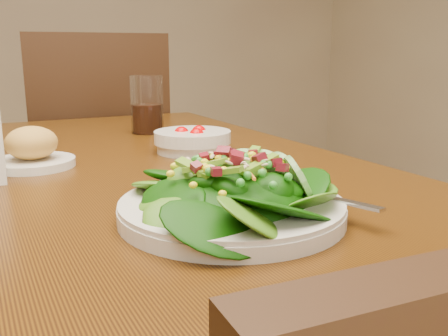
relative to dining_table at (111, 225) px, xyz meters
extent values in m
cube|color=#4C2B08|center=(0.00, 0.00, 0.08)|extent=(0.90, 1.40, 0.04)
cylinder|color=black|center=(0.39, 0.64, -0.29)|extent=(0.07, 0.07, 0.71)
cube|color=black|center=(0.19, 0.97, -0.17)|extent=(0.51, 0.51, 0.04)
cylinder|color=black|center=(0.41, 1.14, -0.42)|extent=(0.04, 0.04, 0.45)
cylinder|color=black|center=(0.02, 1.18, -0.42)|extent=(0.04, 0.04, 0.45)
cylinder|color=black|center=(0.37, 0.75, -0.42)|extent=(0.04, 0.04, 0.45)
cylinder|color=black|center=(-0.02, 0.79, -0.42)|extent=(0.04, 0.04, 0.45)
cube|color=black|center=(0.17, 0.75, 0.10)|extent=(0.44, 0.08, 0.51)
cylinder|color=silver|center=(0.07, -0.32, 0.11)|extent=(0.28, 0.28, 0.02)
ellipsoid|color=black|center=(0.07, -0.32, 0.14)|extent=(0.19, 0.19, 0.04)
cube|color=silver|center=(0.19, -0.35, 0.12)|extent=(0.05, 0.18, 0.01)
cylinder|color=silver|center=(-0.11, 0.08, 0.11)|extent=(0.15, 0.15, 0.01)
ellipsoid|color=#C18A3A|center=(-0.11, 0.08, 0.15)|extent=(0.09, 0.09, 0.06)
cylinder|color=silver|center=(0.19, 0.08, 0.12)|extent=(0.16, 0.16, 0.04)
sphere|color=#D10002|center=(0.21, 0.09, 0.14)|extent=(0.03, 0.03, 0.03)
sphere|color=#D10002|center=(0.18, 0.09, 0.14)|extent=(0.03, 0.03, 0.03)
sphere|color=#D10002|center=(0.19, 0.05, 0.14)|extent=(0.03, 0.03, 0.03)
cylinder|color=silver|center=(0.19, 0.35, 0.17)|extent=(0.08, 0.08, 0.14)
cylinder|color=black|center=(0.19, 0.35, 0.14)|extent=(0.07, 0.07, 0.07)
camera|label=1|loc=(-0.20, -0.84, 0.30)|focal=40.00mm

